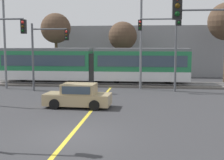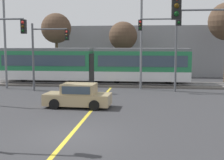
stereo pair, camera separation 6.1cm
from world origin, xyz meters
TOP-DOWN VIEW (x-y plane):
  - ground_plane at (0.00, 0.00)m, footprint 200.00×200.00m
  - track_bed at (0.00, 17.15)m, footprint 120.00×4.00m
  - rail_near at (0.00, 16.43)m, footprint 120.00×0.08m
  - rail_far at (0.00, 17.87)m, footprint 120.00×0.08m
  - light_rail_tram at (-1.93, 17.15)m, footprint 18.50×2.64m
  - lane_centre_line at (0.00, 6.11)m, footprint 0.20×18.09m
  - sedan_crossing at (-1.04, 6.21)m, footprint 4.26×2.04m
  - traffic_light_mid_right at (7.88, 7.08)m, footprint 4.25×0.38m
  - traffic_light_far_left at (-5.28, 12.61)m, footprint 3.25×0.38m
  - traffic_light_far_right at (4.65, 13.54)m, footprint 3.25×0.38m
  - street_lamp_west at (-9.20, 13.71)m, footprint 1.85×0.28m
  - street_lamp_centre at (2.91, 14.60)m, footprint 1.83×0.28m
  - bare_tree_west at (-6.89, 21.23)m, footprint 3.34×3.34m
  - bare_tree_east at (0.55, 22.09)m, footprint 3.20×3.20m
  - building_backdrop_far at (5.40, 28.08)m, footprint 27.09×6.00m

SIDE VIEW (x-z plane):
  - ground_plane at x=0.00m, z-range 0.00..0.00m
  - lane_centre_line at x=0.00m, z-range 0.00..0.01m
  - track_bed at x=0.00m, z-range 0.00..0.18m
  - rail_near at x=0.00m, z-range 0.18..0.28m
  - rail_far at x=0.00m, z-range 0.18..0.28m
  - sedan_crossing at x=-1.04m, z-range -0.06..1.46m
  - light_rail_tram at x=-1.93m, z-range 0.33..3.76m
  - building_backdrop_far at x=5.40m, z-range 0.00..6.22m
  - traffic_light_far_left at x=-5.28m, z-range 0.88..6.62m
  - traffic_light_far_right at x=4.65m, z-range 1.02..7.45m
  - traffic_light_mid_right at x=7.88m, z-range 1.06..7.63m
  - street_lamp_centre at x=2.91m, z-range 0.53..8.87m
  - street_lamp_west at x=-9.20m, z-range 0.53..9.09m
  - bare_tree_east at x=0.55m, z-range 1.62..8.12m
  - bare_tree_west at x=-6.89m, z-range 2.00..9.43m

